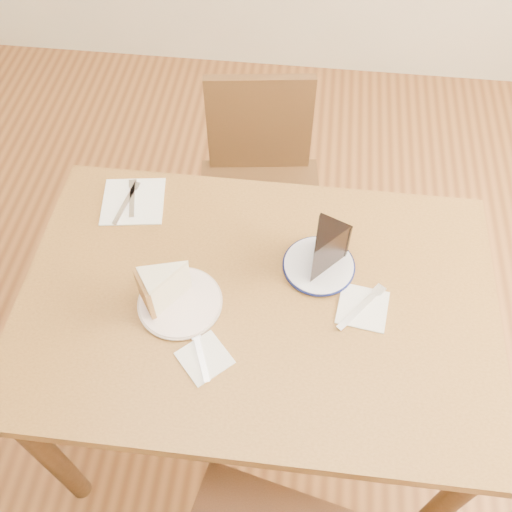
# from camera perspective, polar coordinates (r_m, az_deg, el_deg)

# --- Properties ---
(ground) EXTENTS (4.00, 4.00, 0.00)m
(ground) POSITION_cam_1_polar(r_m,az_deg,el_deg) (2.11, 0.09, -14.97)
(ground) COLOR #512D15
(ground) RESTS_ON ground
(table) EXTENTS (1.20, 0.80, 0.75)m
(table) POSITION_cam_1_polar(r_m,az_deg,el_deg) (1.52, 0.12, -6.22)
(table) COLOR #563717
(table) RESTS_ON ground
(chair_far) EXTENTS (0.47, 0.47, 0.85)m
(chair_far) POSITION_cam_1_polar(r_m,az_deg,el_deg) (2.02, 0.40, 6.55)
(chair_far) COLOR #321E0F
(chair_far) RESTS_ON ground
(plate_cream) EXTENTS (0.20, 0.20, 0.01)m
(plate_cream) POSITION_cam_1_polar(r_m,az_deg,el_deg) (1.43, -7.60, -4.63)
(plate_cream) COLOR white
(plate_cream) RESTS_ON table
(plate_navy) EXTENTS (0.18, 0.18, 0.01)m
(plate_navy) POSITION_cam_1_polar(r_m,az_deg,el_deg) (1.49, 6.29, -0.97)
(plate_navy) COLOR white
(plate_navy) RESTS_ON table
(carrot_cake) EXTENTS (0.14, 0.13, 0.10)m
(carrot_cake) POSITION_cam_1_polar(r_m,az_deg,el_deg) (1.40, -8.73, -2.84)
(carrot_cake) COLOR #F1E7C7
(carrot_cake) RESTS_ON plate_cream
(chocolate_cake) EXTENTS (0.12, 0.14, 0.11)m
(chocolate_cake) POSITION_cam_1_polar(r_m,az_deg,el_deg) (1.44, 6.65, 0.32)
(chocolate_cake) COLOR black
(chocolate_cake) RESTS_ON plate_navy
(napkin_cream) EXTENTS (0.15, 0.15, 0.00)m
(napkin_cream) POSITION_cam_1_polar(r_m,az_deg,el_deg) (1.36, -5.16, -10.12)
(napkin_cream) COLOR white
(napkin_cream) RESTS_ON table
(napkin_navy) EXTENTS (0.14, 0.14, 0.00)m
(napkin_navy) POSITION_cam_1_polar(r_m,az_deg,el_deg) (1.44, 10.62, -5.08)
(napkin_navy) COLOR white
(napkin_navy) RESTS_ON table
(napkin_spare) EXTENTS (0.19, 0.19, 0.00)m
(napkin_spare) POSITION_cam_1_polar(r_m,az_deg,el_deg) (1.66, -12.18, 5.37)
(napkin_spare) COLOR white
(napkin_spare) RESTS_ON table
(fork_cream) EXTENTS (0.07, 0.13, 0.00)m
(fork_cream) POSITION_cam_1_polar(r_m,az_deg,el_deg) (1.36, -5.56, -9.83)
(fork_cream) COLOR silver
(fork_cream) RESTS_ON napkin_cream
(knife_navy) EXTENTS (0.12, 0.14, 0.00)m
(knife_navy) POSITION_cam_1_polar(r_m,az_deg,el_deg) (1.44, 10.43, -5.08)
(knife_navy) COLOR silver
(knife_navy) RESTS_ON napkin_navy
(fork_spare) EXTENTS (0.04, 0.14, 0.00)m
(fork_spare) POSITION_cam_1_polar(r_m,az_deg,el_deg) (1.66, -12.28, 5.63)
(fork_spare) COLOR silver
(fork_spare) RESTS_ON napkin_spare
(knife_spare) EXTENTS (0.04, 0.16, 0.00)m
(knife_spare) POSITION_cam_1_polar(r_m,az_deg,el_deg) (1.65, -12.89, 5.18)
(knife_spare) COLOR silver
(knife_spare) RESTS_ON napkin_spare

